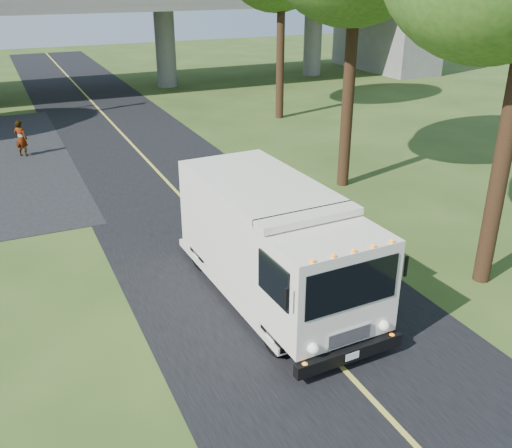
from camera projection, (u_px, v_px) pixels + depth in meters
ground at (326, 351)px, 12.57m from camera, size 120.00×120.00×0.00m
road at (184, 200)px, 20.86m from camera, size 7.00×90.00×0.02m
lane_line at (184, 199)px, 20.85m from camera, size 0.12×90.00×0.01m
overpass at (75, 23)px, 37.26m from camera, size 54.00×10.00×7.30m
step_van at (273, 240)px, 14.09m from camera, size 2.81×7.03×2.91m
pedestrian at (21, 138)px, 25.48m from camera, size 0.71×0.67×1.64m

